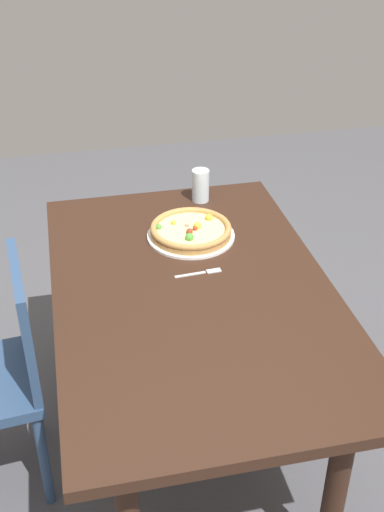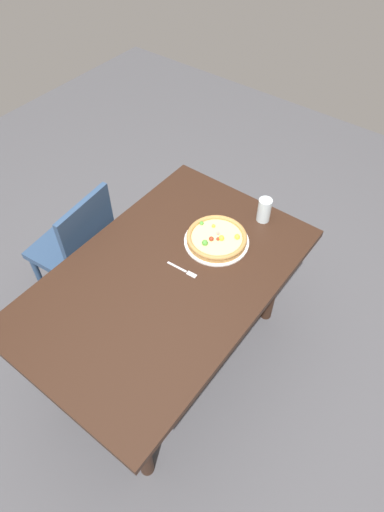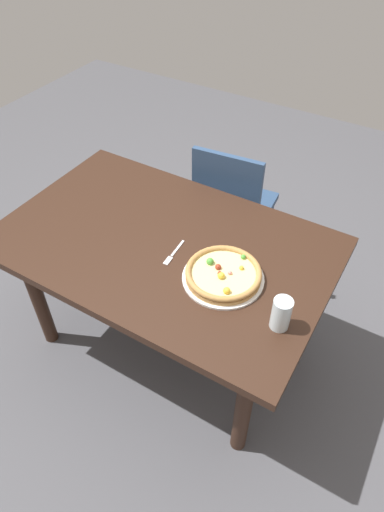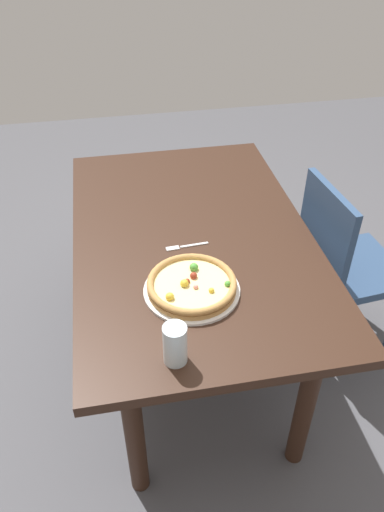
% 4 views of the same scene
% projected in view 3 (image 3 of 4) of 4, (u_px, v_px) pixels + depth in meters
% --- Properties ---
extents(ground_plane, '(6.00, 6.00, 0.00)m').
position_uv_depth(ground_plane, '(169.00, 341.00, 2.48)').
color(ground_plane, '#4C4C51').
extents(dining_table, '(1.46, 0.93, 0.75)m').
position_uv_depth(dining_table, '(164.00, 257.00, 2.03)').
color(dining_table, '#331E14').
rests_on(dining_table, ground).
extents(chair_near, '(0.44, 0.44, 0.89)m').
position_uv_depth(chair_near, '(232.00, 206.00, 2.55)').
color(chair_near, navy).
rests_on(chair_near, ground).
extents(plate, '(0.33, 0.33, 0.01)m').
position_uv_depth(plate, '(223.00, 278.00, 1.80)').
color(plate, white).
rests_on(plate, dining_table).
extents(pizza, '(0.31, 0.31, 0.05)m').
position_uv_depth(pizza, '(223.00, 274.00, 1.78)').
color(pizza, '#B78447').
rests_on(pizza, plate).
extents(fork, '(0.03, 0.17, 0.00)m').
position_uv_depth(fork, '(173.00, 254.00, 1.90)').
color(fork, silver).
rests_on(fork, dining_table).
extents(drinking_glass, '(0.07, 0.07, 0.14)m').
position_uv_depth(drinking_glass, '(281.00, 314.00, 1.59)').
color(drinking_glass, silver).
rests_on(drinking_glass, dining_table).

